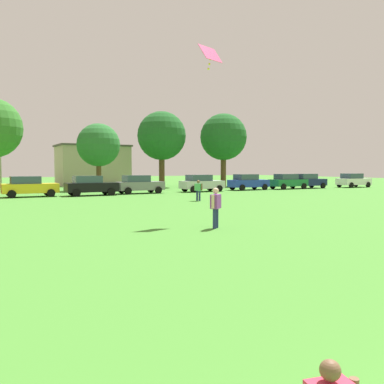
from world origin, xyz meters
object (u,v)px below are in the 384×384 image
(parked_car_silver_4, at_px, (201,183))
(parked_car_black_2, at_px, (90,185))
(kite, at_px, (210,55))
(parked_car_yellow_1, at_px, (29,186))
(adult_bystander, at_px, (216,204))
(parked_car_blue_5, at_px, (248,182))
(tree_center_right, at_px, (98,145))
(tree_right, at_px, (162,136))
(tree_far_right, at_px, (223,137))
(bystander_near_trees, at_px, (198,189))
(parked_car_gray_3, at_px, (139,184))
(parked_car_navy_7, at_px, (307,181))
(parked_car_white_8, at_px, (353,180))
(parked_car_green_6, at_px, (288,181))

(parked_car_silver_4, bearing_deg, parked_car_black_2, -177.64)
(kite, distance_m, parked_car_silver_4, 22.75)
(parked_car_yellow_1, bearing_deg, kite, -74.23)
(adult_bystander, xyz_separation_m, parked_car_silver_4, (11.73, 21.69, -0.09))
(adult_bystander, relative_size, parked_car_black_2, 0.37)
(parked_car_silver_4, distance_m, parked_car_blue_5, 5.95)
(parked_car_yellow_1, distance_m, tree_center_right, 11.09)
(tree_right, height_order, tree_far_right, tree_far_right)
(bystander_near_trees, xyz_separation_m, tree_center_right, (-2.41, 17.03, 3.84))
(tree_right, bearing_deg, adult_bystander, -110.75)
(kite, distance_m, tree_far_right, 34.34)
(bystander_near_trees, relative_size, tree_center_right, 0.21)
(bystander_near_trees, xyz_separation_m, parked_car_gray_3, (-0.66, 9.98, -0.02))
(parked_car_navy_7, xyz_separation_m, tree_far_right, (-5.39, 9.46, 5.42))
(adult_bystander, relative_size, parked_car_white_8, 0.37)
(parked_car_gray_3, bearing_deg, tree_center_right, 103.95)
(tree_right, bearing_deg, parked_car_green_6, -45.38)
(parked_car_green_6, bearing_deg, tree_center_right, 159.17)
(tree_center_right, xyz_separation_m, tree_far_right, (16.87, 2.13, 1.56))
(bystander_near_trees, relative_size, parked_car_gray_3, 0.34)
(kite, distance_m, parked_car_white_8, 36.71)
(bystander_near_trees, height_order, parked_car_blue_5, parked_car_blue_5)
(adult_bystander, height_order, parked_car_black_2, parked_car_black_2)
(tree_right, bearing_deg, parked_car_navy_7, -38.33)
(parked_car_yellow_1, bearing_deg, parked_car_navy_7, -0.66)
(parked_car_silver_4, height_order, parked_car_white_8, same)
(adult_bystander, xyz_separation_m, bystander_near_trees, (5.93, 11.94, -0.06))
(parked_car_navy_7, bearing_deg, tree_far_right, 119.67)
(parked_car_black_2, distance_m, parked_car_gray_3, 4.71)
(kite, bearing_deg, parked_car_white_8, 30.37)
(parked_car_yellow_1, height_order, parked_car_blue_5, same)
(parked_car_yellow_1, bearing_deg, tree_right, 32.17)
(bystander_near_trees, height_order, tree_right, tree_right)
(parked_car_black_2, distance_m, parked_car_navy_7, 25.16)
(parked_car_white_8, distance_m, tree_far_right, 16.74)
(parked_car_black_2, xyz_separation_m, parked_car_gray_3, (4.66, 0.69, 0.00))
(bystander_near_trees, bearing_deg, tree_far_right, -61.33)
(tree_right, bearing_deg, parked_car_gray_3, -123.87)
(bystander_near_trees, distance_m, tree_right, 22.00)
(parked_car_black_2, xyz_separation_m, tree_far_right, (19.77, 9.87, 5.42))
(bystander_near_trees, height_order, parked_car_silver_4, parked_car_silver_4)
(parked_car_blue_5, distance_m, parked_car_green_6, 5.16)
(parked_car_black_2, xyz_separation_m, parked_car_white_8, (31.84, -0.39, 0.00))
(parked_car_black_2, height_order, parked_car_gray_3, same)
(kite, height_order, tree_far_right, tree_far_right)
(kite, relative_size, parked_car_white_8, 0.30)
(parked_car_black_2, bearing_deg, parked_car_silver_4, 2.36)
(adult_bystander, relative_size, parked_car_silver_4, 0.37)
(adult_bystander, height_order, tree_center_right, tree_center_right)
(parked_car_yellow_1, distance_m, tree_far_right, 26.76)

